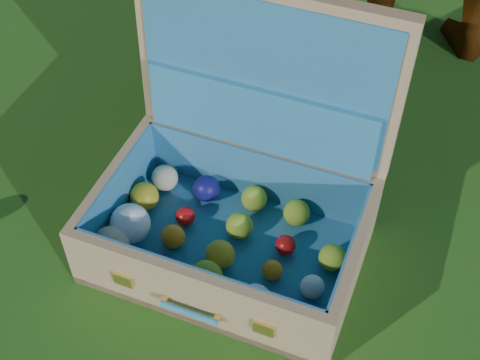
# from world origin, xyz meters

# --- Properties ---
(ground) EXTENTS (60.00, 60.00, 0.00)m
(ground) POSITION_xyz_m (0.00, 0.00, 0.00)
(ground) COLOR #215114
(ground) RESTS_ON ground
(suitcase) EXTENTS (0.64, 0.51, 0.60)m
(suitcase) POSITION_xyz_m (0.11, -0.02, 0.17)
(suitcase) COLOR tan
(suitcase) RESTS_ON ground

